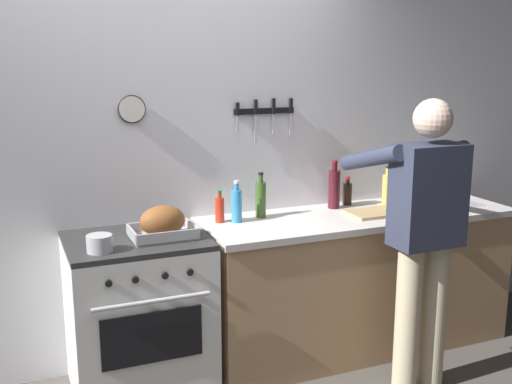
{
  "coord_description": "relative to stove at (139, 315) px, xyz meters",
  "views": [
    {
      "loc": [
        -0.87,
        -2.27,
        1.88
      ],
      "look_at": [
        0.44,
        0.85,
        1.13
      ],
      "focal_mm": 43.52,
      "sensor_mm": 36.0,
      "label": 1
    }
  ],
  "objects": [
    {
      "name": "stove",
      "position": [
        0.0,
        0.0,
        0.0
      ],
      "size": [
        0.76,
        0.67,
        0.9
      ],
      "color": "white",
      "rests_on": "ground"
    },
    {
      "name": "bottle_wine_red",
      "position": [
        1.34,
        0.18,
        0.58
      ],
      "size": [
        0.08,
        0.08,
        0.32
      ],
      "color": "#47141E",
      "rests_on": "counter_block"
    },
    {
      "name": "cutting_board",
      "position": [
        1.51,
        -0.06,
        0.46
      ],
      "size": [
        0.36,
        0.24,
        0.02
      ],
      "primitive_type": "cube",
      "color": "tan",
      "rests_on": "counter_block"
    },
    {
      "name": "saucepan",
      "position": [
        -0.22,
        -0.17,
        0.49
      ],
      "size": [
        0.13,
        0.13,
        0.09
      ],
      "color": "#B7B7BC",
      "rests_on": "stove"
    },
    {
      "name": "bottle_soy_sauce",
      "position": [
        1.47,
        0.23,
        0.53
      ],
      "size": [
        0.06,
        0.06,
        0.19
      ],
      "color": "black",
      "rests_on": "counter_block"
    },
    {
      "name": "wall_back",
      "position": [
        0.22,
        0.36,
        0.85
      ],
      "size": [
        6.0,
        0.13,
        2.6
      ],
      "color": "silver",
      "rests_on": "ground"
    },
    {
      "name": "bottle_dish_soap",
      "position": [
        0.63,
        0.1,
        0.55
      ],
      "size": [
        0.06,
        0.06,
        0.25
      ],
      "color": "#338CCC",
      "rests_on": "counter_block"
    },
    {
      "name": "roasting_pan",
      "position": [
        0.14,
        -0.05,
        0.53
      ],
      "size": [
        0.35,
        0.26,
        0.18
      ],
      "color": "#B7B7BC",
      "rests_on": "stove"
    },
    {
      "name": "person_cook",
      "position": [
        1.47,
        -0.59,
        0.5
      ],
      "size": [
        0.51,
        0.63,
        1.66
      ],
      "rotation": [
        0.0,
        0.0,
        1.74
      ],
      "color": "#C6B793",
      "rests_on": "ground"
    },
    {
      "name": "bottle_hot_sauce",
      "position": [
        0.53,
        0.14,
        0.53
      ],
      "size": [
        0.06,
        0.06,
        0.19
      ],
      "color": "red",
      "rests_on": "counter_block"
    },
    {
      "name": "bottle_olive_oil",
      "position": [
        0.81,
        0.15,
        0.57
      ],
      "size": [
        0.06,
        0.06,
        0.28
      ],
      "color": "#385623",
      "rests_on": "counter_block"
    },
    {
      "name": "bottle_cooking_oil",
      "position": [
        1.69,
        0.09,
        0.56
      ],
      "size": [
        0.07,
        0.07,
        0.27
      ],
      "color": "gold",
      "rests_on": "counter_block"
    },
    {
      "name": "counter_block",
      "position": [
        1.43,
        0.0,
        0.01
      ],
      "size": [
        2.03,
        0.65,
        0.9
      ],
      "color": "tan",
      "rests_on": "ground"
    }
  ]
}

